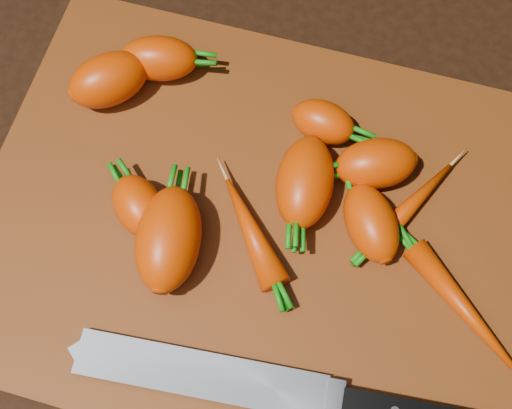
# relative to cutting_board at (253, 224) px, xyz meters

# --- Properties ---
(ground) EXTENTS (2.00, 2.00, 0.01)m
(ground) POSITION_rel_cutting_board_xyz_m (0.00, 0.00, -0.01)
(ground) COLOR black
(cutting_board) EXTENTS (0.50, 0.40, 0.01)m
(cutting_board) POSITION_rel_cutting_board_xyz_m (0.00, 0.00, 0.00)
(cutting_board) COLOR #582609
(cutting_board) RESTS_ON ground
(carrot_0) EXTENTS (0.09, 0.09, 0.05)m
(carrot_0) POSITION_rel_cutting_board_xyz_m (-0.17, 0.09, 0.03)
(carrot_0) COLOR #D03700
(carrot_0) RESTS_ON cutting_board
(carrot_1) EXTENTS (0.07, 0.07, 0.04)m
(carrot_1) POSITION_rel_cutting_board_xyz_m (-0.10, -0.02, 0.03)
(carrot_1) COLOR #D03700
(carrot_1) RESTS_ON cutting_board
(carrot_2) EXTENTS (0.06, 0.09, 0.05)m
(carrot_2) POSITION_rel_cutting_board_xyz_m (0.04, 0.04, 0.03)
(carrot_2) COLOR #D03700
(carrot_2) RESTS_ON cutting_board
(carrot_3) EXTENTS (0.07, 0.10, 0.06)m
(carrot_3) POSITION_rel_cutting_board_xyz_m (-0.06, -0.04, 0.03)
(carrot_3) COLOR #D03700
(carrot_3) RESTS_ON cutting_board
(carrot_4) EXTENTS (0.09, 0.07, 0.05)m
(carrot_4) POSITION_rel_cutting_board_xyz_m (0.09, 0.08, 0.03)
(carrot_4) COLOR #D03700
(carrot_4) RESTS_ON cutting_board
(carrot_5) EXTENTS (0.07, 0.05, 0.04)m
(carrot_5) POSITION_rel_cutting_board_xyz_m (0.04, 0.11, 0.03)
(carrot_5) COLOR #D03700
(carrot_5) RESTS_ON cutting_board
(carrot_6) EXTENTS (0.08, 0.09, 0.04)m
(carrot_6) POSITION_rel_cutting_board_xyz_m (0.10, 0.02, 0.03)
(carrot_6) COLOR #D03700
(carrot_6) RESTS_ON cutting_board
(carrot_7) EXTENTS (0.08, 0.11, 0.02)m
(carrot_7) POSITION_rel_cutting_board_xyz_m (0.13, 0.05, 0.02)
(carrot_7) COLOR #D03700
(carrot_7) RESTS_ON cutting_board
(carrot_8) EXTENTS (0.12, 0.11, 0.02)m
(carrot_8) POSITION_rel_cutting_board_xyz_m (0.20, -0.03, 0.02)
(carrot_8) COLOR #D03700
(carrot_8) RESTS_ON cutting_board
(carrot_9) EXTENTS (0.09, 0.10, 0.03)m
(carrot_9) POSITION_rel_cutting_board_xyz_m (0.00, -0.01, 0.02)
(carrot_9) COLOR #D03700
(carrot_9) RESTS_ON cutting_board
(carrot_10) EXTENTS (0.08, 0.06, 0.04)m
(carrot_10) POSITION_rel_cutting_board_xyz_m (-0.13, 0.13, 0.03)
(carrot_10) COLOR #D03700
(carrot_10) RESTS_ON cutting_board
(knife) EXTENTS (0.34, 0.06, 0.02)m
(knife) POSITION_rel_cutting_board_xyz_m (0.02, -0.14, 0.01)
(knife) COLOR gray
(knife) RESTS_ON cutting_board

